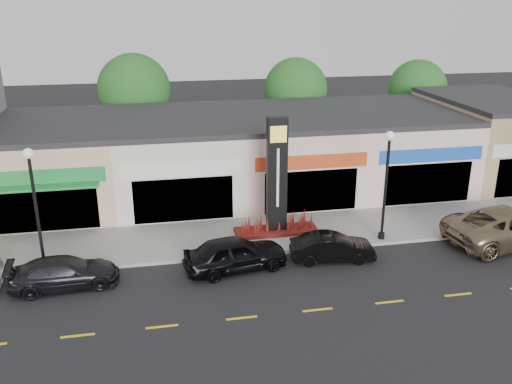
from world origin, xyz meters
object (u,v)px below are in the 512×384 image
Objects in this scene: car_black_conv at (332,248)px; car_gold_suv at (511,226)px; pylon_sign at (277,193)px; car_dark_sedan at (64,273)px; car_black_sedan at (236,254)px; lamp_east_near at (387,175)px; lamp_west_near at (35,197)px.

car_black_conv is 0.59× the size of car_gold_suv.
pylon_sign reaches higher than car_gold_suv.
car_dark_sedan is 7.29m from car_black_sedan.
lamp_east_near reaches higher than car_gold_suv.
pylon_sign is 1.31× the size of car_black_sedan.
pylon_sign is at bearing 161.25° from lamp_east_near.
lamp_west_near is 0.91× the size of pylon_sign.
lamp_east_near is 1.42× the size of car_black_conv.
pylon_sign is at bearing -48.53° from car_black_sedan.
car_black_sedan is at bearing -10.69° from lamp_west_near.
car_black_sedan is (-2.61, -3.28, -1.49)m from pylon_sign.
lamp_west_near is 8.95m from car_black_sedan.
lamp_west_near reaches higher than car_black_conv.
lamp_west_near is 16.00m from lamp_east_near.
pylon_sign is 10.60m from car_dark_sedan.
car_gold_suv is (13.70, 0.14, 0.13)m from car_black_sedan.
lamp_west_near is 0.83× the size of car_gold_suv.
pylon_sign reaches higher than lamp_west_near.
car_dark_sedan is 0.97× the size of car_black_sedan.
lamp_east_near is at bearing -57.77° from car_black_conv.
car_black_conv is 9.17m from car_gold_suv.
car_dark_sedan is (-14.90, -1.73, -2.83)m from lamp_east_near.
pylon_sign reaches higher than car_black_conv.
car_black_conv is (11.81, 0.21, -0.01)m from car_dark_sedan.
car_black_sedan is at bearing -93.53° from car_dark_sedan.
car_black_conv is (1.91, -3.21, -1.64)m from pylon_sign.
pylon_sign reaches higher than car_black_sedan.
car_gold_suv is (6.08, -1.44, -2.56)m from lamp_east_near.
car_black_sedan is (-7.61, -1.58, -2.69)m from lamp_east_near.
lamp_east_near is 8.23m from car_black_sedan.
lamp_east_near is 0.91× the size of pylon_sign.
lamp_east_near reaches higher than car_black_sedan.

